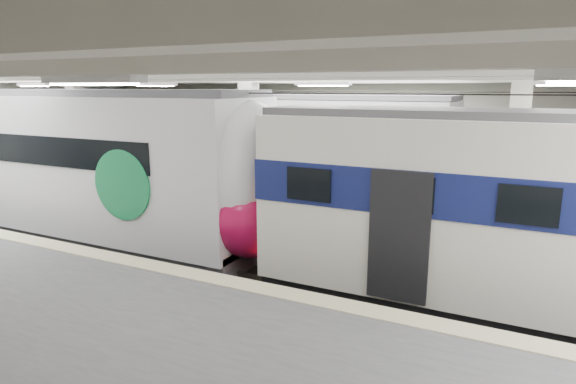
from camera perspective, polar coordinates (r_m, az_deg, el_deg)
The scene contains 3 objects.
station_hall at distance 10.46m, azimuth -3.75°, elevation 3.48°, with size 36.00×24.00×5.75m.
modern_emu at distance 16.14m, azimuth -21.40°, elevation 2.57°, with size 15.01×3.10×4.78m.
far_train at distance 18.78m, azimuth -3.31°, elevation 4.73°, with size 14.51×3.31×4.59m.
Camera 1 is at (5.18, -10.69, 4.85)m, focal length 30.00 mm.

